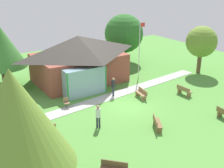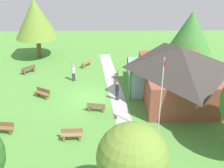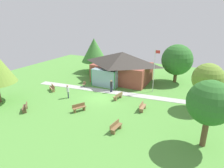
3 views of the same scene
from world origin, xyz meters
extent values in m
plane|color=#54933D|center=(0.00, 0.00, 0.00)|extent=(44.00, 44.00, 0.00)
cube|color=brown|center=(-0.44, 7.62, 1.41)|extent=(8.47, 5.90, 2.83)
pyramid|color=#38332D|center=(-0.44, 7.62, 3.75)|extent=(9.47, 6.90, 1.84)
cube|color=#8CB2BF|center=(-1.71, 4.07, 1.27)|extent=(3.81, 1.20, 2.54)
cylinder|color=green|center=(-3.62, 3.47, 1.27)|extent=(0.12, 0.12, 2.54)
cylinder|color=green|center=(0.19, 3.47, 1.27)|extent=(0.12, 0.12, 2.54)
cube|color=#ADADA8|center=(0.00, 2.38, 0.01)|extent=(22.49, 3.76, 0.03)
cylinder|color=silver|center=(5.28, 5.11, 2.94)|extent=(0.08, 0.08, 5.89)
cube|color=red|center=(5.58, 5.11, 5.54)|extent=(0.60, 0.02, 0.40)
cube|color=olive|center=(5.81, -0.95, 0.45)|extent=(0.50, 1.52, 0.06)
cube|color=olive|center=(5.79, -0.40, 0.20)|extent=(0.41, 0.18, 0.39)
cube|color=olive|center=(5.83, -1.50, 0.20)|extent=(0.41, 0.18, 0.39)
cube|color=olive|center=(5.62, -0.96, 0.66)|extent=(0.12, 1.50, 0.36)
cube|color=brown|center=(4.93, -5.96, 0.45)|extent=(0.60, 1.54, 0.06)
cube|color=brown|center=(4.99, -5.42, 0.20)|extent=(0.41, 0.20, 0.39)
cube|color=brown|center=(4.74, -5.94, 0.66)|extent=(0.22, 1.50, 0.36)
cube|color=olive|center=(2.04, 0.63, 0.45)|extent=(0.69, 1.55, 0.06)
cube|color=olive|center=(1.95, 0.08, 0.20)|extent=(0.42, 0.23, 0.39)
cube|color=olive|center=(2.14, 1.17, 0.20)|extent=(0.42, 0.23, 0.39)
cube|color=olive|center=(2.23, 0.59, 0.66)|extent=(0.31, 1.49, 0.36)
cube|color=brown|center=(-5.75, -6.85, 0.45)|extent=(1.35, 1.39, 0.06)
cube|color=brown|center=(-5.37, -7.25, 0.20)|extent=(0.40, 0.39, 0.39)
cube|color=brown|center=(-6.13, -6.45, 0.20)|extent=(0.40, 0.39, 0.39)
cube|color=brown|center=(-5.62, -6.72, 0.66)|extent=(1.08, 1.13, 0.36)
cube|color=#9E7A51|center=(-7.38, -0.85, 0.45)|extent=(1.50, 1.18, 0.06)
cube|color=#9E7A51|center=(-6.91, -1.15, 0.20)|extent=(0.35, 0.42, 0.39)
cube|color=#9E7A51|center=(-7.84, -0.55, 0.20)|extent=(0.35, 0.42, 0.39)
cube|color=#9E7A51|center=(-7.27, -0.69, 0.66)|extent=(1.30, 0.86, 0.36)
cube|color=brown|center=(-0.33, -4.26, 0.45)|extent=(1.14, 1.51, 0.06)
cube|color=brown|center=(-0.05, -3.79, 0.20)|extent=(0.43, 0.34, 0.39)
cube|color=brown|center=(-0.61, -4.74, 0.20)|extent=(0.43, 0.34, 0.39)
cube|color=brown|center=(-0.49, -4.17, 0.66)|extent=(0.82, 1.32, 0.36)
cube|color=#8C6B4C|center=(-4.27, 2.38, 0.44)|extent=(0.49, 0.49, 0.04)
cube|color=#8C6B4C|center=(-4.24, 2.58, 0.66)|extent=(0.44, 0.09, 0.40)
cylinder|color=#4C4C51|center=(-4.27, 2.38, 0.21)|extent=(0.10, 0.10, 0.42)
cylinder|color=#4C4C51|center=(-4.27, 2.38, 0.01)|extent=(0.36, 0.36, 0.02)
cylinder|color=#2D3347|center=(0.23, 2.27, 0.42)|extent=(0.14, 0.14, 0.85)
cylinder|color=#2D3347|center=(0.30, 2.43, 0.42)|extent=(0.14, 0.14, 0.85)
cylinder|color=#26262D|center=(0.27, 2.35, 1.18)|extent=(0.34, 0.34, 0.65)
sphere|color=tan|center=(0.27, 2.35, 1.62)|extent=(0.24, 0.24, 0.24)
cylinder|color=#2D3347|center=(-3.71, -1.91, 0.42)|extent=(0.14, 0.14, 0.85)
cylinder|color=#2D3347|center=(-3.82, -1.77, 0.42)|extent=(0.14, 0.14, 0.85)
cylinder|color=silver|center=(-3.76, -1.84, 1.18)|extent=(0.34, 0.34, 0.65)
sphere|color=tan|center=(-3.76, -1.84, 1.62)|extent=(0.24, 0.24, 0.24)
sphere|color=olive|center=(11.78, 2.65, 3.53)|extent=(3.33, 3.33, 3.33)
cylinder|color=brown|center=(-10.42, -6.62, 1.25)|extent=(0.52, 0.52, 2.50)
cone|color=olive|center=(-10.42, -6.62, 4.69)|extent=(4.86, 4.86, 4.38)
cylinder|color=brown|center=(-7.21, 10.34, 0.97)|extent=(0.51, 0.51, 1.94)
cone|color=#3D7F33|center=(-7.21, 10.34, 4.05)|extent=(4.67, 4.67, 4.21)
camera|label=1|loc=(-12.74, -17.43, 10.18)|focal=45.81mm
camera|label=2|loc=(21.72, 1.56, 12.18)|focal=45.20mm
camera|label=3|loc=(11.40, -19.84, 9.90)|focal=31.20mm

